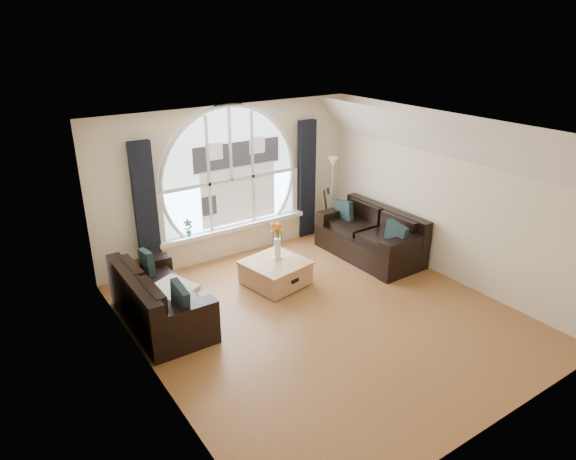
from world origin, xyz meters
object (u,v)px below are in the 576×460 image
object	(u,v)px
vase_flowers	(277,236)
guitar	(324,213)
sofa_left	(161,297)
coffee_chest	(276,272)
floor_lamp	(332,197)
potted_plant	(188,228)
sofa_right	(370,236)

from	to	relation	value
vase_flowers	guitar	world-z (taller)	vase_flowers
sofa_left	guitar	size ratio (longest dim) A/B	1.74
vase_flowers	coffee_chest	bearing A→B (deg)	-137.51
floor_lamp	potted_plant	bearing A→B (deg)	173.76
sofa_left	sofa_right	world-z (taller)	sofa_right
vase_flowers	guitar	size ratio (longest dim) A/B	0.66
guitar	potted_plant	distance (m)	2.71
sofa_left	floor_lamp	bearing A→B (deg)	16.75
potted_plant	guitar	bearing A→B (deg)	-7.26
potted_plant	vase_flowers	bearing A→B (deg)	-55.22
coffee_chest	guitar	size ratio (longest dim) A/B	0.86
vase_flowers	floor_lamp	distance (m)	2.22
vase_flowers	potted_plant	distance (m)	1.66
sofa_left	guitar	distance (m)	3.96
floor_lamp	guitar	distance (m)	0.35
coffee_chest	sofa_left	bearing A→B (deg)	171.23
sofa_right	vase_flowers	world-z (taller)	vase_flowers
coffee_chest	floor_lamp	distance (m)	2.41
sofa_left	potted_plant	bearing A→B (deg)	54.10
sofa_right	coffee_chest	distance (m)	2.00
sofa_right	guitar	distance (m)	1.18
floor_lamp	guitar	bearing A→B (deg)	-173.57
sofa_left	coffee_chest	world-z (taller)	sofa_left
floor_lamp	sofa_right	bearing A→B (deg)	-92.86
sofa_left	vase_flowers	size ratio (longest dim) A/B	2.64
sofa_right	floor_lamp	world-z (taller)	floor_lamp
potted_plant	sofa_right	bearing A→B (deg)	-27.79
floor_lamp	sofa_left	bearing A→B (deg)	-163.43
sofa_right	vase_flowers	distance (m)	1.94
coffee_chest	guitar	world-z (taller)	guitar
sofa_left	floor_lamp	world-z (taller)	floor_lamp
sofa_right	floor_lamp	bearing A→B (deg)	86.15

